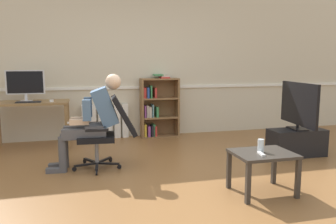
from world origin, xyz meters
TOP-DOWN VIEW (x-y plane):
  - ground_plane at (0.00, 0.00)m, footprint 18.00×18.00m
  - back_wall at (0.00, 2.65)m, footprint 12.00×0.13m
  - computer_desk at (-1.80, 2.15)m, footprint 1.18×0.61m
  - imac_monitor at (-1.87, 2.23)m, footprint 0.59×0.14m
  - keyboard at (-1.81, 2.01)m, footprint 0.37×0.12m
  - computer_mouse at (-1.46, 2.03)m, footprint 0.06×0.10m
  - bookshelf at (0.35, 2.44)m, footprint 0.70×0.29m
  - radiator at (-0.60, 2.54)m, footprint 0.83×0.08m
  - office_chair at (-0.67, 0.77)m, footprint 0.86×0.62m
  - person_seated at (-0.87, 0.79)m, footprint 0.97×0.41m
  - tv_stand at (2.08, 0.66)m, footprint 0.82×0.37m
  - tv_screen at (2.08, 0.66)m, footprint 0.24×1.01m
  - coffee_table at (0.82, -0.53)m, footprint 0.62×0.50m
  - drinking_glass at (0.80, -0.51)m, footprint 0.07×0.07m
  - spare_remote at (0.76, -0.61)m, footprint 0.06×0.15m

SIDE VIEW (x-z plane):
  - ground_plane at x=0.00m, z-range 0.00..0.00m
  - tv_stand at x=2.08m, z-range 0.00..0.40m
  - radiator at x=-0.60m, z-range 0.00..0.63m
  - coffee_table at x=0.82m, z-range 0.15..0.60m
  - spare_remote at x=0.76m, z-range 0.45..0.46m
  - drinking_glass at x=0.80m, z-range 0.45..0.58m
  - office_chair at x=-0.67m, z-range 0.04..1.00m
  - bookshelf at x=0.35m, z-range -0.04..1.12m
  - computer_desk at x=-1.80m, z-range 0.26..1.02m
  - person_seated at x=-0.87m, z-range 0.04..1.27m
  - tv_screen at x=2.08m, z-range 0.42..1.11m
  - keyboard at x=-1.81m, z-range 0.76..0.78m
  - computer_mouse at x=-1.46m, z-range 0.76..0.79m
  - imac_monitor at x=-1.87m, z-range 0.79..1.30m
  - back_wall at x=0.00m, z-range 0.00..2.70m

